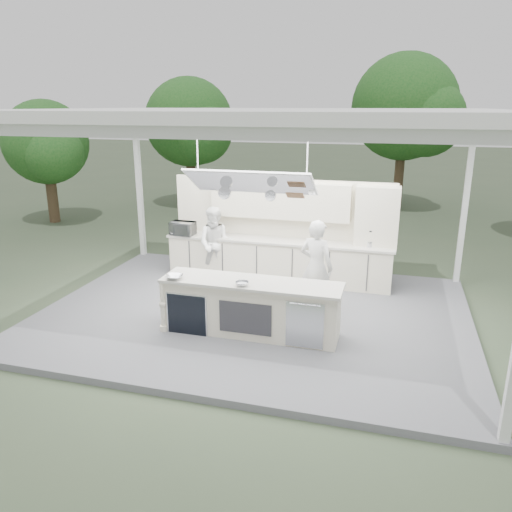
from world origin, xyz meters
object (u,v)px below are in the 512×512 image
(demo_island, at_px, (250,307))
(head_chef, at_px, (316,267))
(back_counter, at_px, (278,260))
(sous_chef, at_px, (216,244))

(demo_island, distance_m, head_chef, 1.60)
(head_chef, bearing_deg, back_counter, -36.20)
(demo_island, distance_m, back_counter, 2.82)
(demo_island, xyz_separation_m, back_counter, (-0.18, 2.81, 0.00))
(demo_island, bearing_deg, sous_chef, 121.67)
(demo_island, bearing_deg, head_chef, 52.35)
(back_counter, bearing_deg, head_chef, -54.98)
(back_counter, height_order, sous_chef, sous_chef)
(back_counter, bearing_deg, demo_island, -86.37)
(back_counter, distance_m, sous_chef, 1.43)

